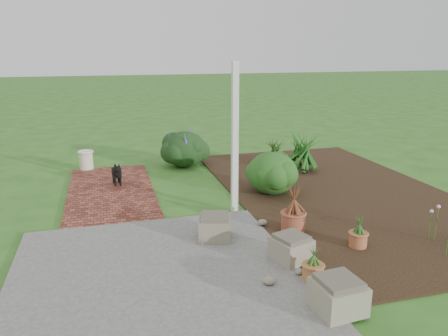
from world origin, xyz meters
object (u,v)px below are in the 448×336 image
object	(u,v)px
black_dog	(117,172)
evergreen_shrub	(272,172)
stone_trough_near	(338,297)
cream_ceramic_urn	(86,160)

from	to	relation	value
black_dog	evergreen_shrub	distance (m)	3.09
evergreen_shrub	black_dog	bearing A→B (deg)	156.34
stone_trough_near	evergreen_shrub	bearing A→B (deg)	78.48
cream_ceramic_urn	stone_trough_near	bearing A→B (deg)	-67.68
black_dog	evergreen_shrub	xyz separation A→B (m)	(2.82, -1.24, 0.14)
stone_trough_near	cream_ceramic_urn	distance (m)	7.03
black_dog	cream_ceramic_urn	size ratio (longest dim) A/B	1.24
evergreen_shrub	cream_ceramic_urn	bearing A→B (deg)	142.34
stone_trough_near	evergreen_shrub	size ratio (longest dim) A/B	0.50
cream_ceramic_urn	evergreen_shrub	world-z (taller)	evergreen_shrub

